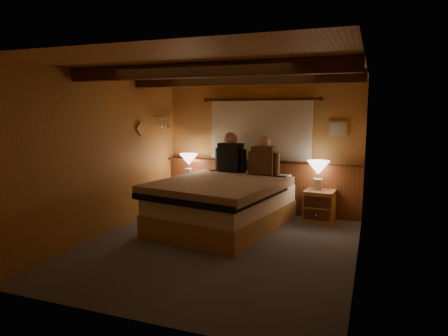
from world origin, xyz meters
The scene contains 19 objects.
floor centered at (0.00, 0.00, 0.00)m, with size 4.20×4.20×0.00m, color #525662.
ceiling centered at (0.00, 0.00, 2.40)m, with size 4.20×4.20×0.00m, color gold.
wall_back centered at (0.00, 2.10, 1.20)m, with size 3.60×3.60×0.00m, color #C78B47.
wall_left centered at (-1.80, 0.00, 1.20)m, with size 4.20×4.20×0.00m, color #C78B47.
wall_right centered at (1.80, 0.00, 1.20)m, with size 4.20×4.20×0.00m, color #C78B47.
wall_front centered at (0.00, -2.10, 1.20)m, with size 3.60×3.60×0.00m, color #C78B47.
wainscot centered at (0.00, 2.04, 0.49)m, with size 3.60×0.23×0.94m.
curtain_window centered at (0.00, 2.03, 1.52)m, with size 2.18×0.09×1.11m.
ceiling_beams centered at (0.00, 0.15, 2.31)m, with size 3.60×1.65×0.16m.
coat_rail centered at (-1.72, 1.58, 1.67)m, with size 0.05×0.55×0.24m.
framed_print centered at (1.35, 2.08, 1.55)m, with size 0.30×0.04×0.25m.
bed centered at (-0.28, 0.86, 0.40)m, with size 2.06×2.50×0.77m.
nightstand_left centered at (-1.24, 1.72, 0.31)m, with size 0.65×0.61×0.62m.
nightstand_right centered at (1.12, 1.76, 0.26)m, with size 0.51×0.46×0.53m.
lamp_left centered at (-1.27, 1.70, 0.93)m, with size 0.34×0.34×0.45m.
lamp_right centered at (1.08, 1.80, 0.88)m, with size 0.38×0.38×0.49m.
person_left centered at (-0.45, 1.73, 1.06)m, with size 0.60×0.30×0.74m.
person_right centered at (0.19, 1.62, 1.04)m, with size 0.57×0.27×0.69m.
duffel_bag centered at (-0.86, 1.42, 0.17)m, with size 0.56×0.34×0.40m.
Camera 1 is at (1.93, -4.93, 1.85)m, focal length 32.00 mm.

